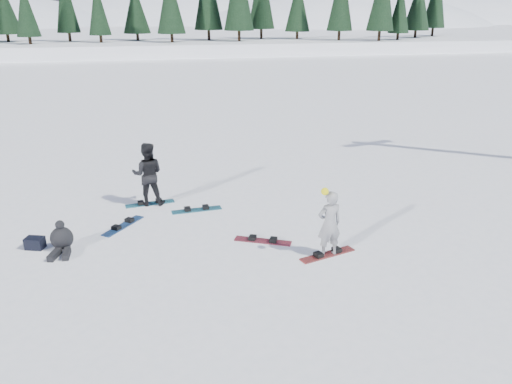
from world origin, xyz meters
TOP-DOWN VIEW (x-y plane):
  - ground at (0.00, 0.00)m, footprint 420.00×420.00m
  - alpine_backdrop at (-11.72, 189.17)m, footprint 412.50×227.00m
  - snowboarder_woman at (0.49, -1.39)m, footprint 0.66×0.48m
  - snowboarder_man at (-3.78, 3.00)m, footprint 1.04×0.86m
  - seated_rider at (-5.98, 0.26)m, footprint 0.63×0.98m
  - gear_bag at (-6.68, 0.51)m, footprint 0.52×0.43m
  - snowboard_woman at (0.49, -1.39)m, footprint 1.52×0.70m
  - snowboard_man at (-3.78, 3.00)m, footprint 1.52×0.49m
  - snowboard_loose_a at (-4.54, 1.44)m, footprint 1.13×1.36m
  - snowboard_loose_c at (-2.41, 2.17)m, footprint 1.52×0.40m
  - snowboard_loose_b at (-0.91, -0.31)m, footprint 1.48×0.89m

SIDE VIEW (x-z plane):
  - alpine_backdrop at x=-11.72m, z-range -40.58..12.62m
  - ground at x=0.00m, z-range 0.00..0.00m
  - snowboard_woman at x=0.49m, z-range 0.00..0.03m
  - snowboard_man at x=-3.78m, z-range 0.00..0.03m
  - snowboard_loose_a at x=-4.54m, z-range 0.00..0.03m
  - snowboard_loose_c at x=-2.41m, z-range 0.00..0.03m
  - snowboard_loose_b at x=-0.91m, z-range 0.00..0.03m
  - gear_bag at x=-6.68m, z-range 0.00..0.30m
  - seated_rider at x=-5.98m, z-range -0.09..0.70m
  - snowboarder_woman at x=0.49m, z-range -0.06..1.78m
  - snowboarder_man at x=-3.78m, z-range 0.00..1.97m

